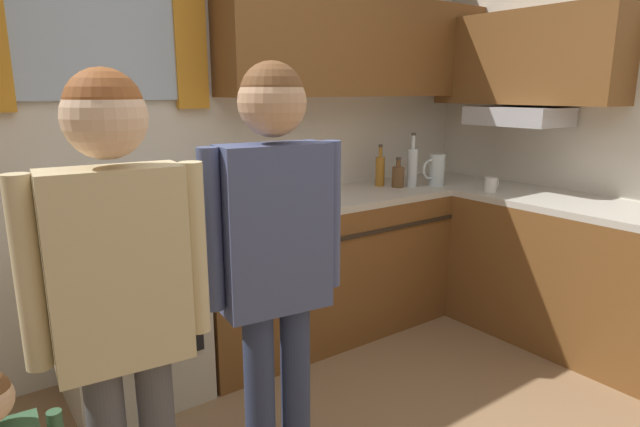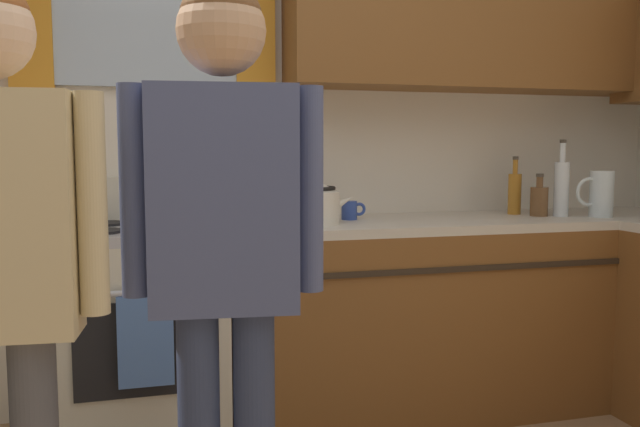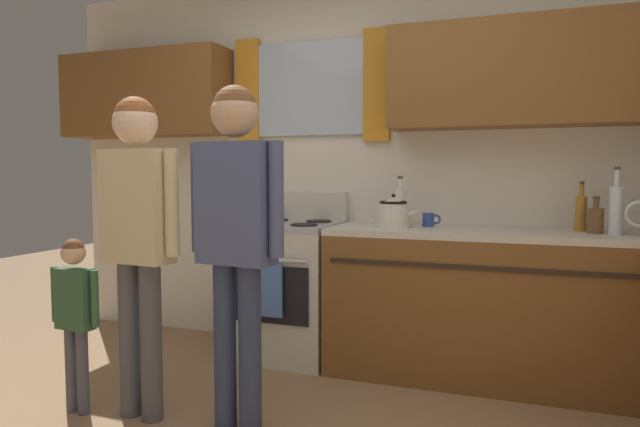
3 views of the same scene
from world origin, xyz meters
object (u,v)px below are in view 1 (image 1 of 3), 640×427
object	(u,v)px
bottle_milk_white	(238,183)
water_pitcher	(436,170)
bottle_squat_brown	(398,176)
mug_ceramic_white	(491,185)
mug_cobalt_blue	(275,194)
adult_in_plaid	(275,246)
adult_holding_child	(120,289)
bottle_tall_clear	(412,166)
stovetop_kettle	(258,193)
bottle_oil_amber	(380,170)
stove_oven	(129,308)

from	to	relation	value
bottle_milk_white	water_pitcher	bearing A→B (deg)	-11.22
bottle_squat_brown	mug_ceramic_white	bearing A→B (deg)	-51.97
bottle_milk_white	mug_ceramic_white	size ratio (longest dim) A/B	2.49
water_pitcher	bottle_milk_white	bearing A→B (deg)	168.78
mug_ceramic_white	mug_cobalt_blue	size ratio (longest dim) A/B	1.09
adult_in_plaid	mug_cobalt_blue	bearing A→B (deg)	58.79
adult_holding_child	adult_in_plaid	bearing A→B (deg)	4.54
bottle_tall_clear	stovetop_kettle	world-z (taller)	bottle_tall_clear
bottle_squat_brown	mug_ceramic_white	xyz separation A→B (m)	(0.37, -0.48, -0.03)
bottle_squat_brown	adult_in_plaid	bearing A→B (deg)	-146.36
bottle_oil_amber	stovetop_kettle	xyz separation A→B (m)	(-1.06, -0.16, -0.01)
bottle_tall_clear	bottle_squat_brown	size ratio (longest dim) A/B	1.79
stove_oven	bottle_milk_white	bearing A→B (deg)	11.06
mug_ceramic_white	stovetop_kettle	world-z (taller)	stovetop_kettle
bottle_tall_clear	bottle_squat_brown	xyz separation A→B (m)	(-0.09, 0.04, -0.06)
mug_ceramic_white	adult_holding_child	distance (m)	2.62
bottle_squat_brown	stove_oven	bearing A→B (deg)	179.26
bottle_tall_clear	bottle_milk_white	bearing A→B (deg)	170.54
bottle_squat_brown	mug_ceramic_white	distance (m)	0.61
bottle_tall_clear	adult_holding_child	world-z (taller)	adult_holding_child
stove_oven	mug_cobalt_blue	world-z (taller)	stove_oven
bottle_milk_white	mug_ceramic_white	bearing A→B (deg)	-23.14
bottle_squat_brown	water_pitcher	xyz separation A→B (m)	(0.25, -0.11, 0.03)
bottle_oil_amber	mug_cobalt_blue	size ratio (longest dim) A/B	2.49
stovetop_kettle	water_pitcher	distance (m)	1.38
mug_ceramic_white	adult_in_plaid	distance (m)	2.11
stove_oven	adult_holding_child	bearing A→B (deg)	-105.54
bottle_tall_clear	bottle_squat_brown	distance (m)	0.12
bottle_milk_white	bottle_oil_amber	world-z (taller)	bottle_milk_white
stovetop_kettle	adult_holding_child	world-z (taller)	adult_holding_child
stove_oven	bottle_squat_brown	world-z (taller)	bottle_squat_brown
bottle_milk_white	stove_oven	bearing A→B (deg)	-168.94
bottle_squat_brown	mug_cobalt_blue	world-z (taller)	bottle_squat_brown
bottle_oil_amber	water_pitcher	world-z (taller)	bottle_oil_amber
bottle_tall_clear	mug_cobalt_blue	world-z (taller)	bottle_tall_clear
bottle_oil_amber	adult_holding_child	bearing A→B (deg)	-149.34
bottle_milk_white	bottle_squat_brown	distance (m)	1.14
mug_ceramic_white	stovetop_kettle	size ratio (longest dim) A/B	0.46
bottle_oil_amber	adult_holding_child	distance (m)	2.44
bottle_milk_white	stovetop_kettle	world-z (taller)	bottle_milk_white
water_pitcher	bottle_squat_brown	bearing A→B (deg)	156.57
stove_oven	bottle_tall_clear	world-z (taller)	bottle_tall_clear
bottle_oil_amber	water_pitcher	size ratio (longest dim) A/B	1.30
bottle_milk_white	bottle_oil_amber	size ratio (longest dim) A/B	1.09
bottle_oil_amber	mug_ceramic_white	xyz separation A→B (m)	(0.44, -0.59, -0.06)
bottle_squat_brown	bottle_oil_amber	size ratio (longest dim) A/B	0.72
mug_cobalt_blue	stovetop_kettle	bearing A→B (deg)	-145.02
adult_holding_child	adult_in_plaid	size ratio (longest dim) A/B	0.98
water_pitcher	adult_in_plaid	bearing A→B (deg)	-152.63
stove_oven	stovetop_kettle	world-z (taller)	stovetop_kettle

